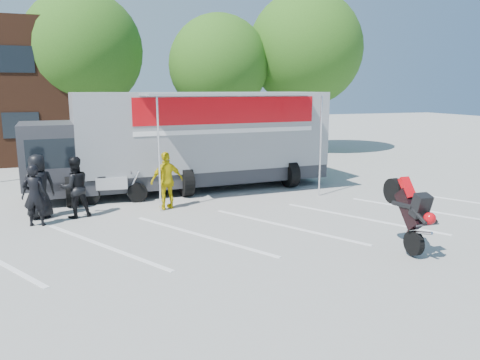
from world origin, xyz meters
TOP-DOWN VIEW (x-y plane):
  - ground at (0.00, 0.00)m, footprint 100.00×100.00m
  - parking_bay_lines at (0.00, 1.00)m, footprint 18.09×13.33m
  - tree_left at (-2.00, 16.00)m, footprint 6.12×6.12m
  - tree_mid at (5.00, 15.00)m, footprint 5.44×5.44m
  - tree_right at (10.00, 14.50)m, footprint 6.46×6.46m
  - transporter_truck at (1.33, 6.56)m, footprint 11.41×5.90m
  - parked_motorcycle at (-1.59, 5.21)m, footprint 2.23×0.92m
  - stunt_bike_rider at (4.26, -1.47)m, footprint 0.76×1.58m
  - spectator_leather_a at (-3.74, 4.12)m, footprint 1.05×0.84m
  - spectator_leather_b at (-3.80, 3.34)m, footprint 0.69×0.52m
  - spectator_leather_c at (-2.77, 3.88)m, footprint 1.01×0.87m
  - spectator_hivis at (-0.08, 3.96)m, footprint 1.12×0.66m

SIDE VIEW (x-z plane):
  - ground at x=0.00m, z-range 0.00..0.00m
  - transporter_truck at x=1.33m, z-range -1.78..1.78m
  - parked_motorcycle at x=-1.59m, z-range -0.57..0.57m
  - stunt_bike_rider at x=4.26m, z-range -0.93..0.93m
  - parking_bay_lines at x=0.00m, z-range 0.00..0.01m
  - spectator_leather_b at x=-3.80m, z-range 0.00..1.70m
  - spectator_leather_c at x=-2.77m, z-range 0.00..1.78m
  - spectator_hivis at x=-0.08m, z-range 0.00..1.79m
  - spectator_leather_a at x=-3.74m, z-range 0.00..1.87m
  - tree_mid at x=5.00m, z-range 1.10..8.78m
  - tree_left at x=-2.00m, z-range 1.25..9.89m
  - tree_right at x=10.00m, z-range 1.32..10.44m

